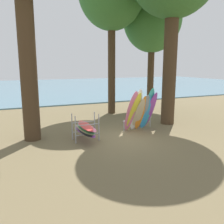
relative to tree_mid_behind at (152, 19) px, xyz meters
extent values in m
plane|color=brown|center=(-5.44, -6.27, -6.78)|extent=(80.00, 80.00, 0.00)
cube|color=slate|center=(-5.44, 22.01, -6.73)|extent=(80.00, 36.00, 0.10)
cylinder|color=#42301E|center=(-9.35, -4.72, -3.13)|extent=(0.75, 0.75, 7.30)
cylinder|color=#42301E|center=(-1.67, -4.62, -3.15)|extent=(0.77, 0.77, 7.26)
cylinder|color=#42301E|center=(0.00, 0.00, -4.05)|extent=(0.50, 0.50, 5.46)
ellipsoid|color=#387033|center=(0.00, 0.00, 0.06)|extent=(4.36, 4.36, 5.01)
cylinder|color=#42301E|center=(-3.48, -0.43, -3.36)|extent=(0.51, 0.51, 6.84)
ellipsoid|color=pink|center=(-4.58, -5.50, -5.68)|extent=(0.58, 1.01, 2.20)
ellipsoid|color=yellow|center=(-4.41, -5.46, -5.73)|extent=(0.73, 1.08, 2.10)
ellipsoid|color=white|center=(-4.25, -5.42, -5.64)|extent=(0.56, 0.85, 2.27)
ellipsoid|color=#C6B289|center=(-4.09, -5.39, -5.89)|extent=(0.62, 0.89, 1.77)
ellipsoid|color=orange|center=(-3.92, -5.35, -5.83)|extent=(0.65, 0.80, 1.89)
ellipsoid|color=gray|center=(-3.76, -5.31, -5.80)|extent=(0.61, 0.85, 1.95)
ellipsoid|color=#2D8ED1|center=(-3.59, -5.28, -5.83)|extent=(0.59, 0.71, 1.88)
ellipsoid|color=#38B2AD|center=(-3.43, -5.24, -5.64)|extent=(0.57, 0.88, 2.27)
ellipsoid|color=purple|center=(-3.27, -5.20, -5.76)|extent=(0.69, 1.01, 2.04)
cylinder|color=#9EA0A5|center=(-4.79, -5.14, -6.50)|extent=(0.04, 0.04, 0.55)
cylinder|color=#9EA0A5|center=(-3.05, -4.91, -6.50)|extent=(0.04, 0.04, 0.55)
cylinder|color=#9EA0A5|center=(-3.92, -5.02, -6.23)|extent=(1.91, 0.30, 0.04)
cylinder|color=#9EA0A5|center=(-7.66, -6.09, -6.15)|extent=(0.05, 0.05, 1.25)
cylinder|color=#9EA0A5|center=(-6.56, -6.09, -6.15)|extent=(0.05, 0.05, 1.25)
cylinder|color=#9EA0A5|center=(-7.66, -5.49, -6.15)|extent=(0.05, 0.05, 1.25)
cylinder|color=#9EA0A5|center=(-6.56, -5.49, -6.15)|extent=(0.05, 0.05, 1.25)
cylinder|color=#9EA0A5|center=(-7.11, -6.09, -6.43)|extent=(1.10, 0.04, 0.04)
cylinder|color=#9EA0A5|center=(-7.11, -6.09, -5.98)|extent=(1.10, 0.04, 0.04)
cylinder|color=#9EA0A5|center=(-7.11, -5.49, -6.43)|extent=(1.10, 0.04, 0.04)
cylinder|color=#9EA0A5|center=(-7.11, -5.49, -5.98)|extent=(1.10, 0.04, 0.04)
ellipsoid|color=purple|center=(-7.13, -5.79, -6.38)|extent=(0.66, 2.13, 0.06)
ellipsoid|color=black|center=(-7.14, -5.79, -6.32)|extent=(0.64, 2.13, 0.06)
ellipsoid|color=#C6B289|center=(-7.14, -5.79, -6.26)|extent=(0.59, 2.12, 0.06)
ellipsoid|color=#339E56|center=(-7.11, -5.79, -6.20)|extent=(0.53, 2.11, 0.06)
ellipsoid|color=pink|center=(-7.05, -5.79, -6.14)|extent=(0.59, 2.12, 0.06)
ellipsoid|color=red|center=(-7.11, -5.79, -6.08)|extent=(0.66, 2.13, 0.06)
camera|label=1|loc=(-10.28, -16.20, -3.31)|focal=38.86mm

